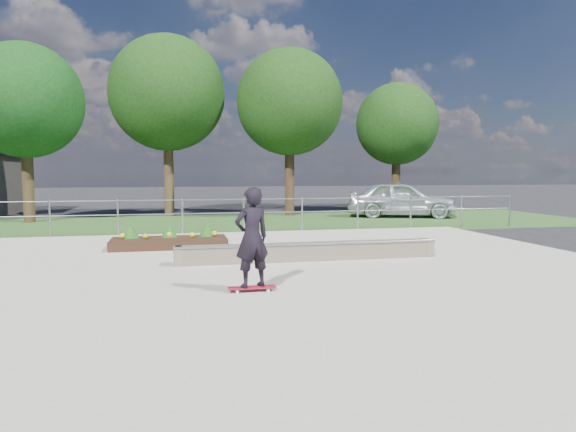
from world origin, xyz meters
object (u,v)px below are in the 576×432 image
at_px(grind_ledge, 309,251).
at_px(parked_car, 401,199).
at_px(planter_bed, 169,240).
at_px(skateboarder, 252,238).

height_order(grind_ledge, parked_car, parked_car).
relative_size(grind_ledge, planter_bed, 2.00).
relative_size(skateboarder, parked_car, 0.37).
distance_m(planter_bed, parked_car, 12.67).
bearing_deg(parked_car, planter_bed, 146.50).
relative_size(planter_bed, parked_car, 0.62).
bearing_deg(grind_ledge, skateboarder, -121.87).
distance_m(grind_ledge, parked_car, 12.51).
xyz_separation_m(grind_ledge, skateboarder, (-1.70, -2.74, 0.71)).
xyz_separation_m(grind_ledge, parked_car, (7.00, 10.35, 0.56)).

